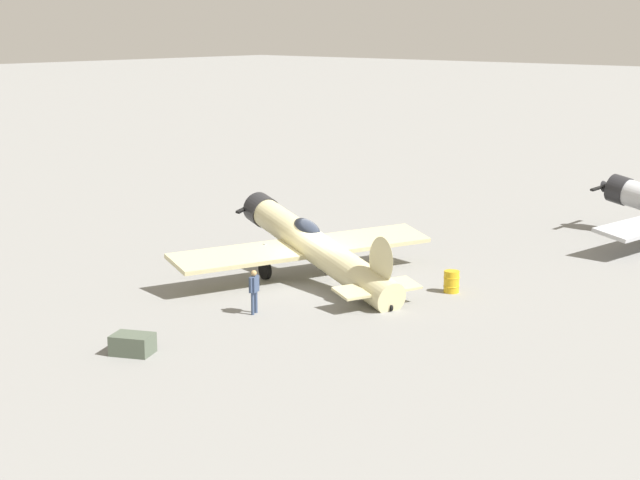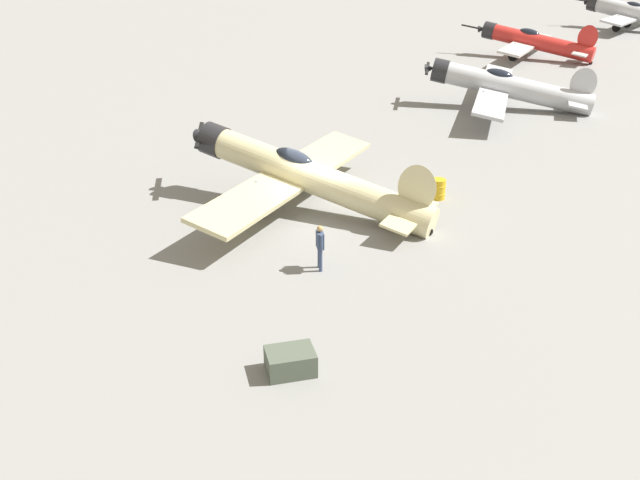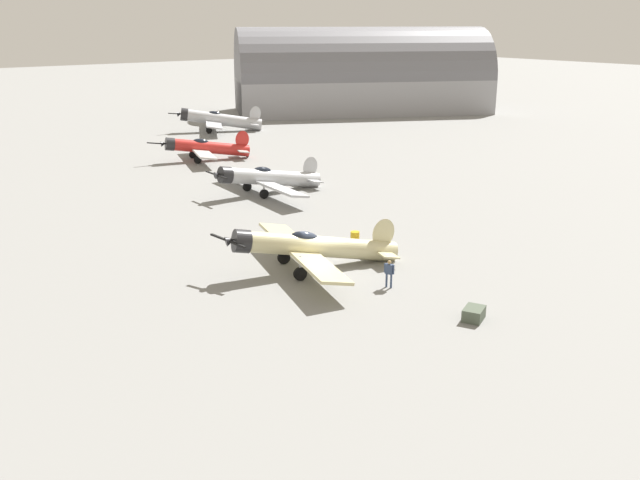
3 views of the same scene
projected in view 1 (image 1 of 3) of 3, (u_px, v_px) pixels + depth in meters
The scene contains 5 objects.
ground_plane at pixel (320, 284), 42.17m from camera, with size 400.00×400.00×0.00m, color gray.
airplane_foreground at pixel (313, 246), 42.31m from camera, with size 10.88×11.71×3.18m.
ground_crew_mechanic at pixel (254, 287), 37.63m from camera, with size 0.36×0.60×1.62m.
equipment_crate at pixel (133, 344), 33.22m from camera, with size 1.55×1.40×0.65m.
fuel_drum at pixel (451, 282), 40.72m from camera, with size 0.64×0.64×0.87m.
Camera 1 is at (27.02, -30.69, 10.44)m, focal length 58.61 mm.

